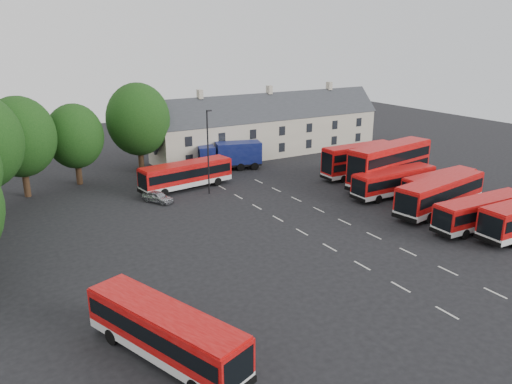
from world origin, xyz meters
TOP-DOWN VIEW (x-y plane):
  - ground at (0.00, 0.00)m, footprint 140.00×140.00m
  - lane_markings at (2.50, 2.00)m, footprint 5.15×33.80m
  - treeline at (-20.74, 19.36)m, footprint 29.92×32.59m
  - terrace_houses at (14.00, 30.00)m, footprint 35.70×7.13m
  - bus_row_b at (14.65, -5.66)m, footprint 10.49×2.74m
  - bus_row_c at (15.23, -0.49)m, footprint 12.29×4.61m
  - bus_row_d at (18.66, 2.45)m, footprint 10.00×2.76m
  - bus_row_e at (14.96, 5.52)m, footprint 10.56×2.56m
  - bus_dd_south at (17.17, 8.55)m, footprint 12.56×4.78m
  - bus_dd_north at (16.78, 13.36)m, footprint 10.05×2.45m
  - bus_west at (-17.29, -9.21)m, footprint 6.00×10.95m
  - bus_north at (-3.74, 19.65)m, footprint 11.24×3.89m
  - box_truck at (4.79, 24.81)m, footprint 8.59×4.82m
  - silver_car at (-8.31, 16.70)m, footprint 2.95×3.83m
  - lamppost at (-2.30, 16.60)m, footprint 0.65×0.29m

SIDE VIEW (x-z plane):
  - ground at x=0.00m, z-range 0.00..0.00m
  - lane_markings at x=2.50m, z-range 0.00..0.01m
  - silver_car at x=-8.31m, z-range 0.00..1.22m
  - bus_row_d at x=18.66m, z-range 0.28..3.08m
  - bus_row_b at x=14.65m, z-range 0.30..3.24m
  - bus_row_e at x=14.96m, z-range 0.30..3.28m
  - bus_west at x=-17.29m, z-range 0.31..3.35m
  - bus_north at x=-3.74m, z-range 0.31..3.43m
  - box_truck at x=4.79m, z-range 0.22..3.81m
  - bus_row_c at x=15.23m, z-range 0.34..3.74m
  - bus_dd_north at x=16.78m, z-range 0.29..4.40m
  - bus_dd_south at x=17.17m, z-range 0.35..5.38m
  - terrace_houses at x=14.00m, z-range -1.17..8.89m
  - lamppost at x=-2.30m, z-range 0.32..9.73m
  - treeline at x=-20.74m, z-range 0.68..12.69m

